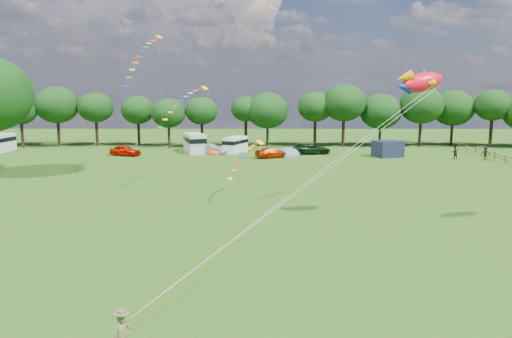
{
  "coord_description": "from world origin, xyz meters",
  "views": [
    {
      "loc": [
        0.16,
        -27.56,
        9.91
      ],
      "look_at": [
        0.0,
        8.0,
        4.0
      ],
      "focal_mm": 35.0,
      "sensor_mm": 36.0,
      "label": 1
    }
  ],
  "objects_px": {
    "campervan_b": "(195,142)",
    "tent_orange": "(215,154)",
    "car_b": "(210,149)",
    "car_c": "(272,153)",
    "car_a": "(125,151)",
    "walker_b": "(485,153)",
    "fish_kite": "(419,82)",
    "campervan_c": "(235,144)",
    "tent_greyblue": "(289,156)",
    "kite_flyer": "(123,338)",
    "walker_a": "(455,152)",
    "car_d": "(312,149)"
  },
  "relations": [
    {
      "from": "kite_flyer",
      "to": "walker_b",
      "type": "height_order",
      "value": "walker_b"
    },
    {
      "from": "car_c",
      "to": "car_a",
      "type": "bearing_deg",
      "value": 61.47
    },
    {
      "from": "car_a",
      "to": "tent_orange",
      "type": "bearing_deg",
      "value": -64.43
    },
    {
      "from": "campervan_c",
      "to": "walker_a",
      "type": "relative_size",
      "value": 2.73
    },
    {
      "from": "car_c",
      "to": "walker_b",
      "type": "bearing_deg",
      "value": -117.62
    },
    {
      "from": "car_d",
      "to": "tent_orange",
      "type": "xyz_separation_m",
      "value": [
        -14.24,
        -0.34,
        -0.76
      ]
    },
    {
      "from": "car_a",
      "to": "fish_kite",
      "type": "distance_m",
      "value": 48.24
    },
    {
      "from": "car_a",
      "to": "fish_kite",
      "type": "height_order",
      "value": "fish_kite"
    },
    {
      "from": "campervan_b",
      "to": "walker_a",
      "type": "xyz_separation_m",
      "value": [
        36.7,
        -6.36,
        -0.59
      ]
    },
    {
      "from": "car_a",
      "to": "walker_a",
      "type": "distance_m",
      "value": 46.38
    },
    {
      "from": "tent_greyblue",
      "to": "kite_flyer",
      "type": "xyz_separation_m",
      "value": [
        -9.27,
        -53.84,
        0.9
      ]
    },
    {
      "from": "car_b",
      "to": "walker_b",
      "type": "relative_size",
      "value": 2.31
    },
    {
      "from": "car_c",
      "to": "car_b",
      "type": "bearing_deg",
      "value": 44.55
    },
    {
      "from": "campervan_b",
      "to": "tent_orange",
      "type": "xyz_separation_m",
      "value": [
        3.26,
        -1.79,
        -1.52
      ]
    },
    {
      "from": "car_d",
      "to": "car_c",
      "type": "bearing_deg",
      "value": 113.63
    },
    {
      "from": "tent_greyblue",
      "to": "walker_a",
      "type": "bearing_deg",
      "value": -5.69
    },
    {
      "from": "car_d",
      "to": "fish_kite",
      "type": "relative_size",
      "value": 1.46
    },
    {
      "from": "tent_orange",
      "to": "fish_kite",
      "type": "height_order",
      "value": "fish_kite"
    },
    {
      "from": "walker_b",
      "to": "tent_orange",
      "type": "bearing_deg",
      "value": -0.47
    },
    {
      "from": "campervan_c",
      "to": "tent_greyblue",
      "type": "bearing_deg",
      "value": -95.16
    },
    {
      "from": "car_d",
      "to": "kite_flyer",
      "type": "relative_size",
      "value": 3.1
    },
    {
      "from": "car_c",
      "to": "campervan_b",
      "type": "height_order",
      "value": "campervan_b"
    },
    {
      "from": "campervan_c",
      "to": "kite_flyer",
      "type": "relative_size",
      "value": 2.84
    },
    {
      "from": "campervan_b",
      "to": "tent_orange",
      "type": "distance_m",
      "value": 4.02
    },
    {
      "from": "car_c",
      "to": "tent_orange",
      "type": "distance_m",
      "value": 9.08
    },
    {
      "from": "walker_b",
      "to": "car_c",
      "type": "bearing_deg",
      "value": 4.22
    },
    {
      "from": "car_c",
      "to": "car_d",
      "type": "distance_m",
      "value": 7.22
    },
    {
      "from": "car_a",
      "to": "campervan_b",
      "type": "relative_size",
      "value": 0.73
    },
    {
      "from": "car_b",
      "to": "walker_b",
      "type": "bearing_deg",
      "value": -80.83
    },
    {
      "from": "tent_orange",
      "to": "fish_kite",
      "type": "relative_size",
      "value": 0.8
    },
    {
      "from": "kite_flyer",
      "to": "campervan_c",
      "type": "bearing_deg",
      "value": 71.11
    },
    {
      "from": "car_b",
      "to": "fish_kite",
      "type": "relative_size",
      "value": 1.12
    },
    {
      "from": "car_a",
      "to": "car_b",
      "type": "xyz_separation_m",
      "value": [
        12.03,
        1.77,
        0.0
      ]
    },
    {
      "from": "car_a",
      "to": "walker_b",
      "type": "relative_size",
      "value": 2.44
    },
    {
      "from": "car_c",
      "to": "fish_kite",
      "type": "bearing_deg",
      "value": 171.44
    },
    {
      "from": "tent_orange",
      "to": "kite_flyer",
      "type": "bearing_deg",
      "value": -88.57
    },
    {
      "from": "kite_flyer",
      "to": "fish_kite",
      "type": "distance_m",
      "value": 25.72
    },
    {
      "from": "tent_orange",
      "to": "car_d",
      "type": "bearing_deg",
      "value": 1.36
    },
    {
      "from": "walker_a",
      "to": "walker_b",
      "type": "distance_m",
      "value": 3.89
    },
    {
      "from": "car_b",
      "to": "car_c",
      "type": "relative_size",
      "value": 0.92
    },
    {
      "from": "car_d",
      "to": "walker_a",
      "type": "xyz_separation_m",
      "value": [
        19.2,
        -4.9,
        0.18
      ]
    },
    {
      "from": "fish_kite",
      "to": "walker_a",
      "type": "xyz_separation_m",
      "value": [
        16.1,
        33.64,
        -9.23
      ]
    },
    {
      "from": "fish_kite",
      "to": "walker_b",
      "type": "xyz_separation_m",
      "value": [
        19.76,
        32.32,
        -9.23
      ]
    },
    {
      "from": "car_c",
      "to": "fish_kite",
      "type": "distance_m",
      "value": 36.91
    },
    {
      "from": "campervan_b",
      "to": "car_c",
      "type": "bearing_deg",
      "value": -133.93
    },
    {
      "from": "car_c",
      "to": "tent_orange",
      "type": "bearing_deg",
      "value": 42.54
    },
    {
      "from": "walker_b",
      "to": "car_b",
      "type": "bearing_deg",
      "value": -0.27
    },
    {
      "from": "car_a",
      "to": "kite_flyer",
      "type": "distance_m",
      "value": 56.2
    },
    {
      "from": "car_c",
      "to": "walker_b",
      "type": "relative_size",
      "value": 2.51
    },
    {
      "from": "campervan_b",
      "to": "tent_greyblue",
      "type": "distance_m",
      "value": 14.59
    }
  ]
}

